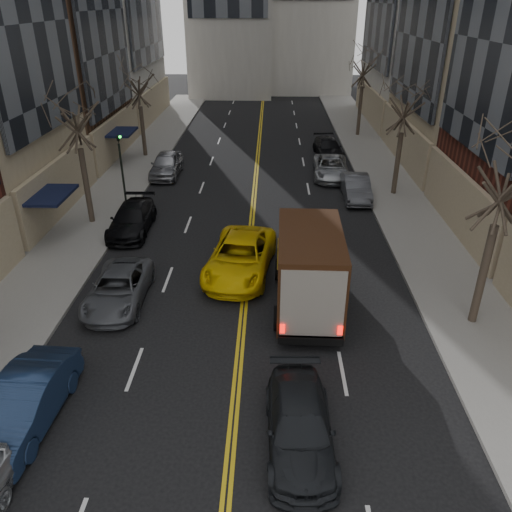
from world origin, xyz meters
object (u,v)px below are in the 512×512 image
at_px(observer_sedan, 300,426).
at_px(pedestrian, 290,246).
at_px(taxi, 240,257).
at_px(ups_truck, 308,267).

height_order(observer_sedan, pedestrian, pedestrian).
distance_m(observer_sedan, taxi, 9.97).
bearing_deg(observer_sedan, taxi, 101.03).
bearing_deg(taxi, pedestrian, 30.58).
height_order(observer_sedan, taxi, taxi).
height_order(ups_truck, pedestrian, ups_truck).
xyz_separation_m(ups_truck, taxi, (-2.84, 2.63, -0.94)).
relative_size(ups_truck, taxi, 1.10).
bearing_deg(observer_sedan, pedestrian, 87.90).
xyz_separation_m(ups_truck, observer_sedan, (-0.64, -7.10, -1.09)).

